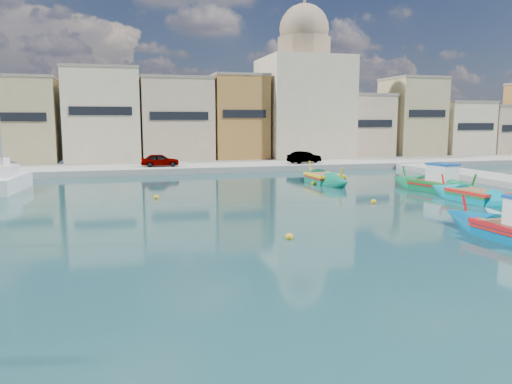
{
  "coord_description": "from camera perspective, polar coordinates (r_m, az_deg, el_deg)",
  "views": [
    {
      "loc": [
        -12.03,
        -18.88,
        5.15
      ],
      "look_at": [
        -5.28,
        6.0,
        1.4
      ],
      "focal_mm": 35.0,
      "sensor_mm": 36.0,
      "label": 1
    }
  ],
  "objects": [
    {
      "name": "parked_cars",
      "position": [
        49.54,
        -14.37,
        3.49
      ],
      "size": [
        34.23,
        2.85,
        1.31
      ],
      "color": "#4C1919",
      "rests_on": "north_quay"
    },
    {
      "name": "luzzu_blue_cabin",
      "position": [
        38.65,
        19.91,
        0.69
      ],
      "size": [
        4.21,
        9.09,
        3.13
      ],
      "color": "#0A6E41",
      "rests_on": "ground"
    },
    {
      "name": "luzzu_cyan_mid",
      "position": [
        34.53,
        23.85,
        -0.57
      ],
      "size": [
        2.79,
        8.71,
        2.53
      ],
      "color": "#008FA4",
      "rests_on": "ground"
    },
    {
      "name": "mooring_buoys",
      "position": [
        29.45,
        12.52,
        -1.84
      ],
      "size": [
        23.76,
        22.15,
        0.36
      ],
      "color": "gold",
      "rests_on": "ground"
    },
    {
      "name": "yacht_midnorth",
      "position": [
        42.34,
        -26.31,
        1.11
      ],
      "size": [
        3.56,
        9.13,
        12.63
      ],
      "color": "white",
      "rests_on": "ground"
    },
    {
      "name": "church_block",
      "position": [
        62.96,
        5.43,
        11.21
      ],
      "size": [
        10.0,
        10.0,
        19.1
      ],
      "color": "beige",
      "rests_on": "ground"
    },
    {
      "name": "luzzu_green",
      "position": [
        41.19,
        7.81,
        1.42
      ],
      "size": [
        2.39,
        8.6,
        2.69
      ],
      "color": "#0B7453",
      "rests_on": "ground"
    },
    {
      "name": "north_quay",
      "position": [
        52.51,
        -1.87,
        2.98
      ],
      "size": [
        80.0,
        8.0,
        0.6
      ],
      "primitive_type": "cube",
      "color": "gray",
      "rests_on": "ground"
    },
    {
      "name": "north_townhouses",
      "position": [
        61.18,
        2.65,
        8.13
      ],
      "size": [
        83.2,
        7.87,
        10.19
      ],
      "color": "tan",
      "rests_on": "ground"
    },
    {
      "name": "ground",
      "position": [
        22.98,
        16.93,
        -5.05
      ],
      "size": [
        160.0,
        160.0,
        0.0
      ],
      "primitive_type": "plane",
      "color": "#122E38",
      "rests_on": "ground"
    }
  ]
}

